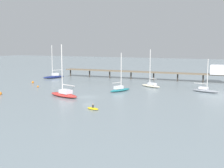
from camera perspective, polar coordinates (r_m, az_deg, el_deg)
ground_plane at (r=75.72m, az=-4.45°, el=-2.40°), size 400.00×400.00×0.00m
pier at (r=108.78m, az=11.88°, el=2.37°), size 61.78×6.09×5.98m
sailboat_navy at (r=117.69m, az=-10.70°, el=1.44°), size 5.63×8.83×12.36m
sailboat_gray at (r=86.49m, az=16.84°, el=-1.04°), size 7.67×3.77×8.94m
sailboat_cream at (r=93.07m, az=7.19°, el=-0.14°), size 7.41×5.07×11.22m
sailboat_red at (r=76.62m, az=-8.85°, el=-1.77°), size 10.03×5.92×12.75m
sailboat_teal at (r=83.95m, az=1.46°, el=-0.89°), size 4.30×7.36×10.50m
dinghy_yellow at (r=61.58m, az=-3.54°, el=-4.51°), size 3.27×2.31×1.14m
mooring_buoy_outer at (r=94.21m, az=-13.53°, el=-0.45°), size 0.56×0.56×0.56m
mooring_buoy_mid at (r=83.16m, az=-19.94°, el=-1.66°), size 0.79×0.79×0.79m
mooring_buoy_inner at (r=104.00m, az=-14.43°, el=0.31°), size 0.75×0.75×0.75m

